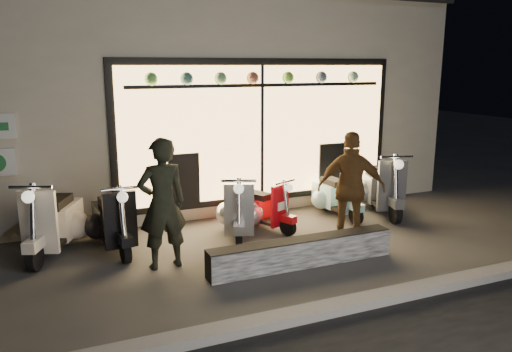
{
  "coord_description": "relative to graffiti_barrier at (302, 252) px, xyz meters",
  "views": [
    {
      "loc": [
        -2.86,
        -6.44,
        2.75
      ],
      "look_at": [
        0.12,
        0.6,
        1.05
      ],
      "focal_mm": 35.0,
      "sensor_mm": 36.0,
      "label": 1
    }
  ],
  "objects": [
    {
      "name": "scooter_black",
      "position": [
        -2.32,
        1.83,
        0.22
      ],
      "size": [
        0.54,
        1.47,
        1.05
      ],
      "rotation": [
        0.0,
        0.0,
        0.09
      ],
      "color": "black",
      "rests_on": "ground"
    },
    {
      "name": "woman",
      "position": [
        1.14,
        0.54,
        0.69
      ],
      "size": [
        1.12,
        0.89,
        1.77
      ],
      "primitive_type": "imported",
      "rotation": [
        0.0,
        0.0,
        2.62
      ],
      "color": "brown",
      "rests_on": "ground"
    },
    {
      "name": "ground",
      "position": [
        -0.29,
        0.65,
        -0.2
      ],
      "size": [
        40.0,
        40.0,
        0.0
      ],
      "primitive_type": "plane",
      "color": "#383533",
      "rests_on": "ground"
    },
    {
      "name": "scooter_silver",
      "position": [
        -0.31,
        1.62,
        0.22
      ],
      "size": [
        0.81,
        1.43,
        1.04
      ],
      "rotation": [
        0.0,
        0.0,
        -0.38
      ],
      "color": "black",
      "rests_on": "ground"
    },
    {
      "name": "kerb",
      "position": [
        -0.29,
        -1.35,
        -0.14
      ],
      "size": [
        40.0,
        0.25,
        0.12
      ],
      "primitive_type": "cube",
      "color": "slate",
      "rests_on": "ground"
    },
    {
      "name": "shop_building",
      "position": [
        -0.29,
        5.63,
        1.9
      ],
      "size": [
        10.2,
        6.23,
        4.2
      ],
      "color": "beige",
      "rests_on": "ground"
    },
    {
      "name": "scooter_red",
      "position": [
        0.12,
        1.79,
        0.15
      ],
      "size": [
        0.73,
        1.2,
        0.88
      ],
      "rotation": [
        0.0,
        0.0,
        0.43
      ],
      "color": "black",
      "rests_on": "ground"
    },
    {
      "name": "man",
      "position": [
        -1.78,
        0.72,
        0.71
      ],
      "size": [
        0.69,
        0.48,
        1.82
      ],
      "primitive_type": "imported",
      "rotation": [
        0.0,
        0.0,
        3.21
      ],
      "color": "black",
      "rests_on": "ground"
    },
    {
      "name": "graffiti_barrier",
      "position": [
        0.0,
        0.0,
        0.0
      ],
      "size": [
        2.75,
        0.28,
        0.4
      ],
      "primitive_type": "cube",
      "color": "black",
      "rests_on": "ground"
    },
    {
      "name": "scooter_grey",
      "position": [
        2.67,
        1.86,
        0.26
      ],
      "size": [
        0.81,
        1.62,
        1.16
      ],
      "rotation": [
        0.0,
        0.0,
        -0.28
      ],
      "color": "black",
      "rests_on": "ground"
    },
    {
      "name": "scooter_blue",
      "position": [
        1.73,
        1.98,
        0.18
      ],
      "size": [
        0.46,
        1.33,
        0.96
      ],
      "rotation": [
        0.0,
        0.0,
        0.05
      ],
      "color": "black",
      "rests_on": "ground"
    },
    {
      "name": "scooter_cream",
      "position": [
        -3.12,
        2.03,
        0.25
      ],
      "size": [
        0.9,
        1.56,
        1.13
      ],
      "rotation": [
        0.0,
        0.0,
        -0.39
      ],
      "color": "black",
      "rests_on": "ground"
    }
  ]
}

